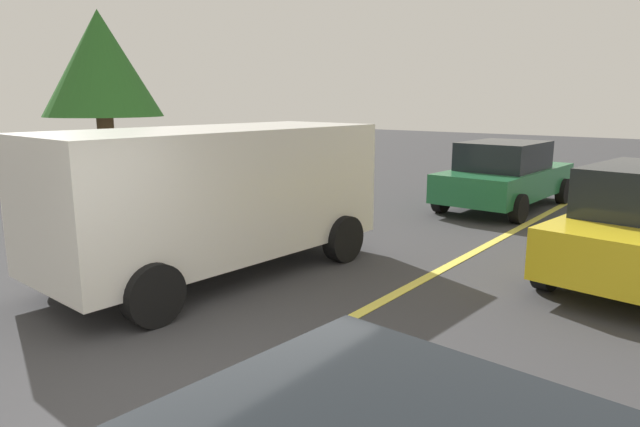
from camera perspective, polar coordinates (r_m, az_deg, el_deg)
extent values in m
plane|color=#38383A|center=(5.21, -14.21, -18.88)|extent=(80.00, 80.00, 0.00)
cube|color=#E0D14C|center=(7.23, 5.05, -9.58)|extent=(28.00, 0.16, 0.01)
cube|color=silver|center=(8.42, -10.53, 2.37)|extent=(5.31, 2.30, 1.82)
cube|color=black|center=(9.79, -1.00, 6.18)|extent=(0.27, 1.85, 0.80)
cylinder|color=black|center=(10.47, -6.19, -0.80)|extent=(0.77, 0.30, 0.76)
cylinder|color=black|center=(9.14, 2.37, -2.56)|extent=(0.77, 0.30, 0.76)
cylinder|color=black|center=(8.55, -23.89, -4.55)|extent=(0.77, 0.30, 0.76)
cylinder|color=black|center=(6.86, -16.66, -7.90)|extent=(0.77, 0.30, 0.76)
cube|color=#236B3D|center=(14.33, 18.39, 3.10)|extent=(4.51, 2.00, 0.65)
cube|color=black|center=(14.05, 18.22, 5.63)|extent=(2.19, 1.69, 0.65)
cylinder|color=black|center=(16.10, 17.30, 2.87)|extent=(0.65, 0.24, 0.64)
cylinder|color=black|center=(15.50, 23.53, 2.11)|extent=(0.65, 0.24, 0.64)
cylinder|color=black|center=(13.39, 12.25, 1.46)|extent=(0.65, 0.24, 0.64)
cylinder|color=black|center=(12.67, 19.58, 0.48)|extent=(0.65, 0.24, 0.64)
cylinder|color=black|center=(11.23, 28.19, -1.59)|extent=(0.66, 0.29, 0.64)
cylinder|color=black|center=(8.40, 22.13, -5.11)|extent=(0.66, 0.29, 0.64)
cylinder|color=#513823|center=(13.87, -20.75, 4.63)|extent=(0.37, 0.37, 2.23)
cone|color=#286023|center=(13.82, -21.44, 14.03)|extent=(2.62, 2.62, 2.33)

